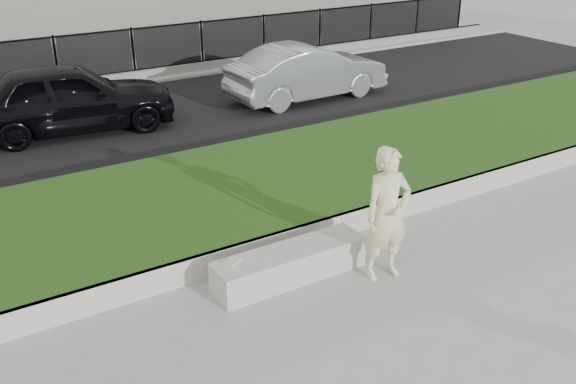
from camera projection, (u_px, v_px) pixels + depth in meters
ground at (318, 287)px, 9.07m from camera, size 90.00×90.00×0.00m
grass_bank at (223, 197)px, 11.31m from camera, size 34.00×4.00×0.40m
grass_kerb at (280, 244)px, 9.79m from camera, size 34.00×0.08×0.40m
street at (122, 123)px, 15.63m from camera, size 34.00×7.00×0.04m
far_pavement at (73, 80)px, 19.09m from camera, size 34.00×3.00×0.12m
iron_fence at (80, 71)px, 18.12m from camera, size 32.00×0.30×1.50m
stone_bench at (290, 264)px, 9.18m from camera, size 2.30×0.57×0.47m
man at (387, 214)px, 8.95m from camera, size 0.77×0.56×1.97m
book at (232, 261)px, 8.76m from camera, size 0.28×0.25×0.03m
car_dark at (69, 98)px, 14.67m from camera, size 4.94×2.46×1.62m
car_silver at (307, 72)px, 17.17m from camera, size 4.46×1.66×1.46m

